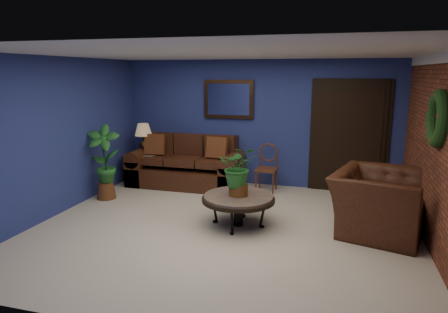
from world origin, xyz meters
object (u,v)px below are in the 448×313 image
(coffee_table, at_px, (238,199))
(table_lamp, at_px, (144,135))
(end_table, at_px, (145,159))
(sofa, at_px, (188,168))
(side_chair, at_px, (267,164))
(armchair, at_px, (379,202))

(coffee_table, relative_size, table_lamp, 1.85)
(end_table, bearing_deg, table_lamp, 135.00)
(sofa, bearing_deg, table_lamp, -177.84)
(sofa, distance_m, table_lamp, 1.15)
(end_table, bearing_deg, sofa, 2.16)
(coffee_table, distance_m, end_table, 3.09)
(coffee_table, relative_size, end_table, 1.62)
(end_table, bearing_deg, side_chair, 1.50)
(end_table, xyz_separation_m, armchair, (4.45, -1.55, -0.03))
(coffee_table, relative_size, side_chair, 1.20)
(sofa, bearing_deg, end_table, -177.84)
(sofa, distance_m, armchair, 3.85)
(end_table, distance_m, table_lamp, 0.52)
(sofa, height_order, end_table, sofa)
(table_lamp, distance_m, armchair, 4.74)
(table_lamp, bearing_deg, sofa, 2.16)
(sofa, distance_m, end_table, 0.95)
(coffee_table, relative_size, armchair, 0.80)
(sofa, relative_size, armchair, 1.68)
(side_chair, bearing_deg, armchair, -38.44)
(armchair, bearing_deg, table_lamp, 86.85)
(table_lamp, distance_m, side_chair, 2.62)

